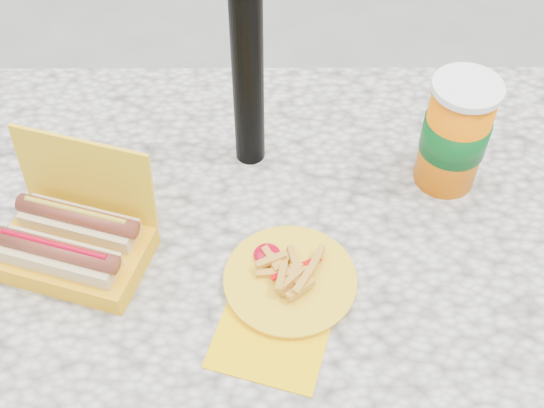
{
  "coord_description": "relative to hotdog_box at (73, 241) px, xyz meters",
  "views": [
    {
      "loc": [
        0.03,
        -0.68,
        1.6
      ],
      "look_at": [
        0.04,
        0.0,
        0.8
      ],
      "focal_mm": 45.0,
      "sensor_mm": 36.0,
      "label": 1
    }
  ],
  "objects": [
    {
      "name": "picnic_table",
      "position": [
        0.26,
        0.06,
        -0.15
      ],
      "size": [
        1.2,
        0.8,
        0.75
      ],
      "color": "beige",
      "rests_on": "ground"
    },
    {
      "name": "soda_cup",
      "position": [
        0.59,
        0.16,
        0.06
      ],
      "size": [
        0.11,
        0.11,
        0.2
      ],
      "rotation": [
        0.0,
        0.0,
        0.23
      ],
      "color": "#FF7000",
      "rests_on": "picnic_table"
    },
    {
      "name": "hotdog_box",
      "position": [
        0.0,
        0.0,
        0.0
      ],
      "size": [
        0.25,
        0.21,
        0.18
      ],
      "rotation": [
        0.0,
        0.0,
        -0.3
      ],
      "color": "yellow",
      "rests_on": "picnic_table"
    },
    {
      "name": "fries_plate",
      "position": [
        0.32,
        -0.05,
        -0.03
      ],
      "size": [
        0.22,
        0.28,
        0.04
      ],
      "rotation": [
        0.0,
        0.0,
        -0.01
      ],
      "color": "#FFC200",
      "rests_on": "picnic_table"
    }
  ]
}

